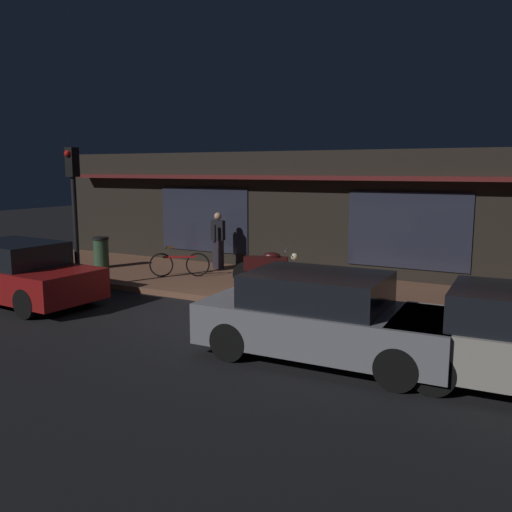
{
  "coord_description": "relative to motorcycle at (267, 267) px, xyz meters",
  "views": [
    {
      "loc": [
        6.55,
        -9.38,
        3.08
      ],
      "look_at": [
        0.1,
        2.4,
        0.95
      ],
      "focal_mm": 38.44,
      "sensor_mm": 36.0,
      "label": 1
    }
  ],
  "objects": [
    {
      "name": "trash_bin",
      "position": [
        -5.61,
        -0.03,
        -0.03
      ],
      "size": [
        0.48,
        0.48,
        0.93
      ],
      "color": "#2D4C33",
      "rests_on": "sidewalk_slab"
    },
    {
      "name": "ground_plane",
      "position": [
        -0.28,
        -2.66,
        -0.65
      ],
      "size": [
        60.0,
        60.0,
        0.0
      ],
      "primitive_type": "plane",
      "color": "black"
    },
    {
      "name": "bicycle_parked",
      "position": [
        -2.71,
        -0.03,
        -0.14
      ],
      "size": [
        1.42,
        0.92,
        0.91
      ],
      "color": "black",
      "rests_on": "sidewalk_slab"
    },
    {
      "name": "motorcycle",
      "position": [
        0.0,
        0.0,
        0.0
      ],
      "size": [
        1.65,
        0.75,
        0.97
      ],
      "color": "black",
      "rests_on": "sidewalk_slab"
    },
    {
      "name": "parked_car_near",
      "position": [
        -4.59,
        -3.75,
        0.06
      ],
      "size": [
        4.2,
        2.0,
        1.42
      ],
      "color": "black",
      "rests_on": "ground_plane"
    },
    {
      "name": "storefront_building",
      "position": [
        -0.28,
        3.73,
        1.16
      ],
      "size": [
        18.0,
        3.3,
        3.6
      ],
      "color": "black",
      "rests_on": "ground_plane"
    },
    {
      "name": "traffic_light_pole",
      "position": [
        -4.04,
        -2.44,
        1.83
      ],
      "size": [
        0.24,
        0.33,
        3.6
      ],
      "color": "black",
      "rests_on": "ground_plane"
    },
    {
      "name": "person_photographer",
      "position": [
        -2.48,
        1.59,
        0.38
      ],
      "size": [
        0.41,
        0.62,
        1.67
      ],
      "color": "#28232D",
      "rests_on": "sidewalk_slab"
    },
    {
      "name": "parked_car_far",
      "position": [
        3.07,
        -3.93,
        0.06
      ],
      "size": [
        4.15,
        1.87,
        1.42
      ],
      "color": "black",
      "rests_on": "ground_plane"
    },
    {
      "name": "sidewalk_slab",
      "position": [
        -0.28,
        0.34,
        -0.57
      ],
      "size": [
        18.0,
        4.0,
        0.15
      ],
      "primitive_type": "cube",
      "color": "brown",
      "rests_on": "ground_plane"
    }
  ]
}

